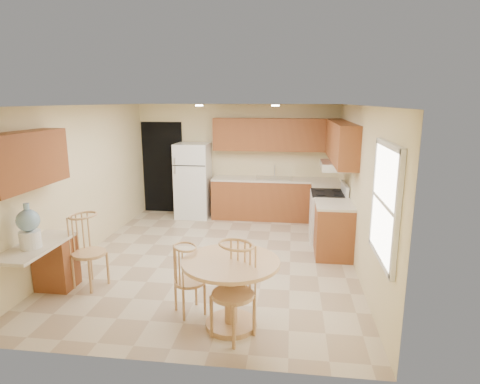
# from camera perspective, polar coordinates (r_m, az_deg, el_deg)

# --- Properties ---
(floor) EXTENTS (5.50, 5.50, 0.00)m
(floor) POSITION_cam_1_polar(r_m,az_deg,el_deg) (6.79, -3.52, -9.39)
(floor) COLOR #C2AD8C
(floor) RESTS_ON ground
(ceiling) EXTENTS (4.50, 5.50, 0.02)m
(ceiling) POSITION_cam_1_polar(r_m,az_deg,el_deg) (6.29, -3.84, 12.19)
(ceiling) COLOR white
(ceiling) RESTS_ON wall_back
(wall_back) EXTENTS (4.50, 0.02, 2.50)m
(wall_back) POSITION_cam_1_polar(r_m,az_deg,el_deg) (9.10, -0.37, 4.52)
(wall_back) COLOR beige
(wall_back) RESTS_ON floor
(wall_front) EXTENTS (4.50, 0.02, 2.50)m
(wall_front) POSITION_cam_1_polar(r_m,az_deg,el_deg) (3.86, -11.51, -7.41)
(wall_front) COLOR beige
(wall_front) RESTS_ON floor
(wall_left) EXTENTS (0.02, 5.50, 2.50)m
(wall_left) POSITION_cam_1_polar(r_m,az_deg,el_deg) (7.20, -21.55, 1.38)
(wall_left) COLOR beige
(wall_left) RESTS_ON floor
(wall_right) EXTENTS (0.02, 5.50, 2.50)m
(wall_right) POSITION_cam_1_polar(r_m,az_deg,el_deg) (6.40, 16.53, 0.41)
(wall_right) COLOR beige
(wall_right) RESTS_ON floor
(doorway) EXTENTS (0.90, 0.02, 2.10)m
(doorway) POSITION_cam_1_polar(r_m,az_deg,el_deg) (9.51, -10.91, 3.43)
(doorway) COLOR black
(doorway) RESTS_ON floor
(base_cab_back) EXTENTS (2.75, 0.60, 0.87)m
(base_cab_back) POSITION_cam_1_polar(r_m,az_deg,el_deg) (8.89, 4.97, -1.08)
(base_cab_back) COLOR brown
(base_cab_back) RESTS_ON floor
(counter_back) EXTENTS (2.75, 0.63, 0.04)m
(counter_back) POSITION_cam_1_polar(r_m,az_deg,el_deg) (8.79, 5.03, 1.79)
(counter_back) COLOR beige
(counter_back) RESTS_ON base_cab_back
(base_cab_right_a) EXTENTS (0.60, 0.59, 0.87)m
(base_cab_right_a) POSITION_cam_1_polar(r_m,az_deg,el_deg) (8.34, 12.19, -2.27)
(base_cab_right_a) COLOR brown
(base_cab_right_a) RESTS_ON floor
(counter_right_a) EXTENTS (0.63, 0.59, 0.04)m
(counter_right_a) POSITION_cam_1_polar(r_m,az_deg,el_deg) (8.23, 12.34, 0.79)
(counter_right_a) COLOR beige
(counter_right_a) RESTS_ON base_cab_right_a
(base_cab_right_b) EXTENTS (0.60, 0.80, 0.87)m
(base_cab_right_b) POSITION_cam_1_polar(r_m,az_deg,el_deg) (6.95, 13.15, -5.39)
(base_cab_right_b) COLOR brown
(base_cab_right_b) RESTS_ON floor
(counter_right_b) EXTENTS (0.63, 0.80, 0.04)m
(counter_right_b) POSITION_cam_1_polar(r_m,az_deg,el_deg) (6.82, 13.34, -1.75)
(counter_right_b) COLOR beige
(counter_right_b) RESTS_ON base_cab_right_b
(upper_cab_back) EXTENTS (2.75, 0.33, 0.70)m
(upper_cab_back) POSITION_cam_1_polar(r_m,az_deg,el_deg) (8.79, 5.19, 8.11)
(upper_cab_back) COLOR brown
(upper_cab_back) RESTS_ON wall_back
(upper_cab_right) EXTENTS (0.33, 2.42, 0.70)m
(upper_cab_right) POSITION_cam_1_polar(r_m,az_deg,el_deg) (7.47, 14.14, 6.94)
(upper_cab_right) COLOR brown
(upper_cab_right) RESTS_ON wall_right
(upper_cab_left) EXTENTS (0.33, 1.40, 0.70)m
(upper_cab_left) POSITION_cam_1_polar(r_m,az_deg,el_deg) (5.68, -28.27, 4.04)
(upper_cab_left) COLOR brown
(upper_cab_left) RESTS_ON wall_left
(sink) EXTENTS (0.78, 0.44, 0.01)m
(sink) POSITION_cam_1_polar(r_m,az_deg,el_deg) (8.79, 4.87, 1.94)
(sink) COLOR silver
(sink) RESTS_ON counter_back
(range_hood) EXTENTS (0.50, 0.76, 0.14)m
(range_hood) POSITION_cam_1_polar(r_m,az_deg,el_deg) (7.48, 13.34, 3.67)
(range_hood) COLOR silver
(range_hood) RESTS_ON upper_cab_right
(desk_pedestal) EXTENTS (0.48, 0.42, 0.72)m
(desk_pedestal) POSITION_cam_1_polar(r_m,az_deg,el_deg) (6.22, -24.67, -9.18)
(desk_pedestal) COLOR brown
(desk_pedestal) RESTS_ON floor
(desk_top) EXTENTS (0.50, 1.20, 0.04)m
(desk_top) POSITION_cam_1_polar(r_m,az_deg,el_deg) (5.80, -27.00, -6.90)
(desk_top) COLOR beige
(desk_top) RESTS_ON desk_pedestal
(window) EXTENTS (0.06, 1.12, 1.30)m
(window) POSITION_cam_1_polar(r_m,az_deg,el_deg) (4.57, 20.00, -1.50)
(window) COLOR white
(window) RESTS_ON wall_right
(can_light_a) EXTENTS (0.14, 0.14, 0.02)m
(can_light_a) POSITION_cam_1_polar(r_m,az_deg,el_deg) (7.57, -5.85, 12.15)
(can_light_a) COLOR white
(can_light_a) RESTS_ON ceiling
(can_light_b) EXTENTS (0.14, 0.14, 0.02)m
(can_light_b) POSITION_cam_1_polar(r_m,az_deg,el_deg) (7.38, 5.05, 12.15)
(can_light_b) COLOR white
(can_light_b) RESTS_ON ceiling
(refrigerator) EXTENTS (0.73, 0.71, 1.66)m
(refrigerator) POSITION_cam_1_polar(r_m,az_deg,el_deg) (9.01, -6.67, 1.63)
(refrigerator) COLOR white
(refrigerator) RESTS_ON floor
(stove) EXTENTS (0.65, 0.76, 1.09)m
(stove) POSITION_cam_1_polar(r_m,az_deg,el_deg) (7.68, 12.42, -3.33)
(stove) COLOR white
(stove) RESTS_ON floor
(dining_table) EXTENTS (1.11, 1.11, 0.82)m
(dining_table) POSITION_cam_1_polar(r_m,az_deg,el_deg) (4.68, -1.30, -12.92)
(dining_table) COLOR tan
(dining_table) RESTS_ON floor
(chair_table_a) EXTENTS (0.38, 0.48, 0.87)m
(chair_table_a) POSITION_cam_1_polar(r_m,az_deg,el_deg) (4.93, -7.47, -11.69)
(chair_table_a) COLOR tan
(chair_table_a) RESTS_ON floor
(chair_table_b) EXTENTS (0.47, 0.55, 1.06)m
(chair_table_b) POSITION_cam_1_polar(r_m,az_deg,el_deg) (4.36, -1.24, -13.30)
(chair_table_b) COLOR tan
(chair_table_b) RESTS_ON floor
(chair_desk) EXTENTS (0.46, 0.59, 1.03)m
(chair_desk) POSITION_cam_1_polar(r_m,az_deg,el_deg) (5.90, -21.22, -7.23)
(chair_desk) COLOR tan
(chair_desk) RESTS_ON floor
(water_crock) EXTENTS (0.28, 0.28, 0.57)m
(water_crock) POSITION_cam_1_polar(r_m,az_deg,el_deg) (5.64, -27.82, -4.53)
(water_crock) COLOR white
(water_crock) RESTS_ON desk_top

